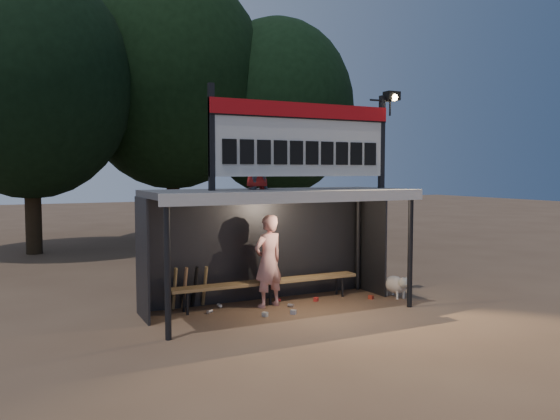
% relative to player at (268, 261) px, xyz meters
% --- Properties ---
extents(ground, '(80.00, 80.00, 0.00)m').
position_rel_player_xyz_m(ground, '(0.08, -0.35, -0.91)').
color(ground, brown).
rests_on(ground, ground).
extents(player, '(0.75, 0.59, 1.82)m').
position_rel_player_xyz_m(player, '(0.00, 0.00, 0.00)').
color(player, white).
rests_on(player, ground).
extents(child_a, '(0.54, 0.43, 1.08)m').
position_rel_player_xyz_m(child_a, '(-0.30, -0.05, 1.95)').
color(child_a, gray).
rests_on(child_a, dugout_shelter).
extents(child_b, '(0.60, 0.47, 1.07)m').
position_rel_player_xyz_m(child_b, '(-0.26, -0.05, 1.95)').
color(child_b, red).
rests_on(child_b, dugout_shelter).
extents(dugout_shelter, '(5.10, 2.08, 2.32)m').
position_rel_player_xyz_m(dugout_shelter, '(0.08, -0.10, 0.94)').
color(dugout_shelter, '#3C3C3E').
rests_on(dugout_shelter, ground).
extents(scoreboard_assembly, '(4.10, 0.27, 1.99)m').
position_rel_player_xyz_m(scoreboard_assembly, '(0.64, -0.36, 2.42)').
color(scoreboard_assembly, black).
rests_on(scoreboard_assembly, dugout_shelter).
extents(bench, '(4.00, 0.35, 0.48)m').
position_rel_player_xyz_m(bench, '(0.08, 0.20, -0.48)').
color(bench, '#977547').
rests_on(bench, ground).
extents(tree_left, '(6.46, 6.46, 9.27)m').
position_rel_player_xyz_m(tree_left, '(-3.92, 9.65, 4.61)').
color(tree_left, black).
rests_on(tree_left, ground).
extents(tree_mid, '(7.22, 7.22, 10.36)m').
position_rel_player_xyz_m(tree_mid, '(1.08, 11.15, 5.26)').
color(tree_mid, '#301E15').
rests_on(tree_mid, ground).
extents(tree_right, '(6.08, 6.08, 8.72)m').
position_rel_player_xyz_m(tree_right, '(5.08, 10.15, 4.28)').
color(tree_right, black).
rests_on(tree_right, ground).
extents(dog, '(0.36, 0.81, 0.49)m').
position_rel_player_xyz_m(dog, '(2.75, -0.49, -0.63)').
color(dog, beige).
rests_on(dog, ground).
extents(bats, '(0.68, 0.35, 0.84)m').
position_rel_player_xyz_m(bats, '(-1.45, 0.47, -0.48)').
color(bats, olive).
rests_on(bats, ground).
extents(litter, '(3.52, 1.23, 0.08)m').
position_rel_player_xyz_m(litter, '(0.23, -0.18, -0.87)').
color(litter, red).
rests_on(litter, ground).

